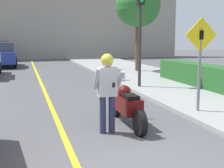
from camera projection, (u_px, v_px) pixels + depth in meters
The scene contains 9 objects.
road_center_line at pixel (49, 101), 10.22m from camera, with size 0.12×36.00×0.01m.
building_backdrop at pixel (35, 10), 28.70m from camera, with size 28.00×1.20×9.01m.
motorcycle at pixel (126, 105), 7.37m from camera, with size 0.62×2.31×1.27m.
person_biker at pixel (107, 85), 6.65m from camera, with size 0.59×0.47×1.73m.
crossing_sign at pixel (200, 55), 8.15m from camera, with size 0.91×0.08×2.47m.
traffic_light at pixel (140, 17), 12.04m from camera, with size 0.26×0.30×3.92m.
hedge_row at pixel (200, 74), 12.78m from camera, with size 0.90×5.66×0.86m.
street_tree at pixel (138, 5), 17.64m from camera, with size 2.58×2.58×5.06m.
parked_car_blue at pixel (2, 55), 21.45m from camera, with size 1.88×4.20×1.68m.
Camera 1 is at (-1.38, -4.20, 2.08)m, focal length 50.00 mm.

